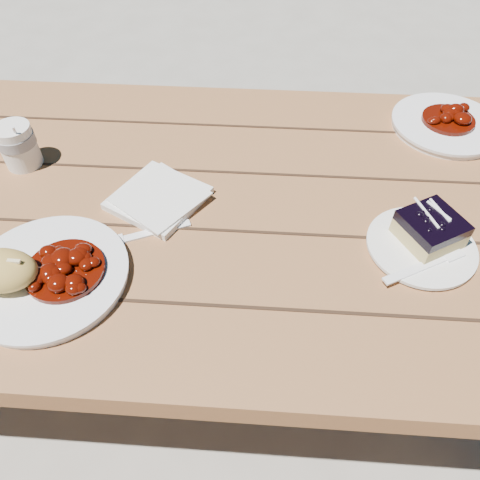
# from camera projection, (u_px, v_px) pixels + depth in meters

# --- Properties ---
(ground) EXTENTS (60.00, 60.00, 0.00)m
(ground) POSITION_uv_depth(u_px,v_px,m) (169.00, 373.00, 1.45)
(ground) COLOR gray
(ground) RESTS_ON ground
(picnic_table) EXTENTS (2.00, 1.55, 0.75)m
(picnic_table) POSITION_uv_depth(u_px,v_px,m) (139.00, 250.00, 1.02)
(picnic_table) COLOR brown
(picnic_table) RESTS_ON ground
(main_plate) EXTENTS (0.25, 0.25, 0.02)m
(main_plate) POSITION_uv_depth(u_px,v_px,m) (48.00, 277.00, 0.75)
(main_plate) COLOR white
(main_plate) RESTS_ON picnic_table
(goulash_stew) EXTENTS (0.13, 0.13, 0.04)m
(goulash_stew) POSITION_uv_depth(u_px,v_px,m) (62.00, 264.00, 0.73)
(goulash_stew) COLOR #4F0C02
(goulash_stew) RESTS_ON main_plate
(bread_roll) EXTENTS (0.12, 0.08, 0.06)m
(bread_roll) POSITION_uv_depth(u_px,v_px,m) (1.00, 270.00, 0.71)
(bread_roll) COLOR gold
(bread_roll) RESTS_ON main_plate
(dessert_plate) EXTENTS (0.18, 0.18, 0.01)m
(dessert_plate) POSITION_uv_depth(u_px,v_px,m) (421.00, 247.00, 0.80)
(dessert_plate) COLOR white
(dessert_plate) RESTS_ON picnic_table
(blueberry_cake) EXTENTS (0.12, 0.12, 0.05)m
(blueberry_cake) POSITION_uv_depth(u_px,v_px,m) (430.00, 229.00, 0.79)
(blueberry_cake) COLOR tan
(blueberry_cake) RESTS_ON dessert_plate
(fork_dessert) EXTENTS (0.15, 0.10, 0.00)m
(fork_dessert) POSITION_uv_depth(u_px,v_px,m) (416.00, 269.00, 0.76)
(fork_dessert) COLOR white
(fork_dessert) RESTS_ON dessert_plate
(coffee_cup) EXTENTS (0.07, 0.07, 0.09)m
(coffee_cup) POSITION_uv_depth(u_px,v_px,m) (18.00, 146.00, 0.93)
(coffee_cup) COLOR white
(coffee_cup) RESTS_ON picnic_table
(napkin_stack) EXTENTS (0.20, 0.20, 0.01)m
(napkin_stack) POSITION_uv_depth(u_px,v_px,m) (158.00, 198.00, 0.88)
(napkin_stack) COLOR white
(napkin_stack) RESTS_ON picnic_table
(fork_table) EXTENTS (0.16, 0.09, 0.00)m
(fork_table) POSITION_uv_depth(u_px,v_px,m) (156.00, 231.00, 0.83)
(fork_table) COLOR white
(fork_table) RESTS_ON picnic_table
(second_plate) EXTENTS (0.23, 0.23, 0.02)m
(second_plate) POSITION_uv_depth(u_px,v_px,m) (446.00, 125.00, 1.04)
(second_plate) COLOR white
(second_plate) RESTS_ON picnic_table
(second_stew) EXTENTS (0.11, 0.11, 0.04)m
(second_stew) POSITION_uv_depth(u_px,v_px,m) (451.00, 114.00, 1.01)
(second_stew) COLOR #4F0C02
(second_stew) RESTS_ON second_plate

